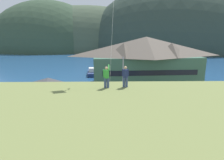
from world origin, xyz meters
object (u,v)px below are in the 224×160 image
Objects in this scene: harbor_lodge at (146,60)px; moored_boat_wharfside at (92,72)px; parked_car_back_row_right at (223,119)px; parked_car_front_row_silver at (144,100)px; parked_car_lone_by_shed at (175,116)px; parked_car_mid_row_center at (198,99)px; person_companion at (125,76)px; storage_shed_waterside at (111,74)px; parking_light_pole at (123,76)px; parked_car_front_row_red at (85,118)px; person_kite_flyer at (107,76)px; parked_car_corner_spot at (132,121)px; wharf_dock at (105,72)px; parked_car_front_row_end at (103,101)px; storage_shed_near_lot at (50,94)px; parked_car_mid_row_far at (11,102)px.

harbor_lodge reaches higher than moored_boat_wharfside.
moored_boat_wharfside is 1.92× the size of parked_car_back_row_right.
parked_car_lone_by_shed is at bearing -65.24° from parked_car_front_row_silver.
person_companion is at bearing -132.57° from parked_car_mid_row_center.
moored_boat_wharfside is (-13.21, 11.00, -5.09)m from harbor_lodge.
parking_light_pole is (1.90, -10.73, 1.98)m from storage_shed_waterside.
parking_light_pole is at bearing 61.53° from parked_car_front_row_red.
moored_boat_wharfside is 4.37× the size of person_kite_flyer.
parked_car_front_row_red is at bearing 171.59° from parked_car_corner_spot.
moored_boat_wharfside is 1.87× the size of parked_car_front_row_silver.
parked_car_lone_by_shed is 12.95m from person_companion.
storage_shed_waterside is (-7.87, 0.15, -3.39)m from harbor_lodge.
parked_car_mid_row_center is 1.01× the size of parked_car_lone_by_shed.
person_kite_flyer is at bearing -88.76° from wharf_dock.
person_companion is at bearing -151.91° from parked_car_back_row_right.
parked_car_front_row_end is at bearing 155.68° from parked_car_back_row_right.
person_companion is at bearing -50.70° from storage_shed_near_lot.
harbor_lodge is 5.91× the size of parked_car_corner_spot.
parked_car_front_row_red is 6.75m from parked_car_front_row_end.
wharf_dock is at bearing 93.37° from person_companion.
wharf_dock is at bearing 114.35° from parked_car_back_row_right.
wharf_dock is at bearing 90.21° from parked_car_front_row_end.
parked_car_mid_row_center and parked_car_mid_row_far have the same top height.
person_kite_flyer reaches higher than storage_shed_near_lot.
moored_boat_wharfside reaches higher than parked_car_lone_by_shed.
storage_shed_waterside is at bearing 95.75° from parked_car_corner_spot.
parked_car_corner_spot is 19.73m from parked_car_mid_row_far.
parked_car_lone_by_shed is 1.01× the size of parked_car_front_row_end.
moored_boat_wharfside is (-3.62, -1.92, 0.37)m from wharf_dock.
parked_car_front_row_silver is at bearing -67.30° from moored_boat_wharfside.
person_kite_flyer reaches higher than parked_car_mid_row_far.
harbor_lodge is at bearing 105.50° from parked_car_back_row_right.
parked_car_lone_by_shed is (11.68, 0.48, 0.00)m from parked_car_front_row_red.
harbor_lodge is 6.05× the size of parked_car_back_row_right.
storage_shed_near_lot is at bearing 139.65° from parked_car_front_row_red.
parking_light_pole is at bearing 86.16° from person_companion.
moored_boat_wharfside reaches higher than parked_car_front_row_red.
parked_car_back_row_right is 1.00× the size of parked_car_front_row_end.
storage_shed_near_lot is 18.17m from parked_car_lone_by_shed.
parked_car_front_row_silver is 21.25m from parked_car_mid_row_far.
parked_car_front_row_end is at bearing 72.53° from parked_car_front_row_red.
storage_shed_near_lot reaches higher than parked_car_lone_by_shed.
person_kite_flyer reaches higher than parked_car_lone_by_shed.
parked_car_front_row_silver is 17.22m from person_kite_flyer.
parked_car_back_row_right is at bearing -65.65° from wharf_dock.
storage_shed_near_lot is 6.99m from parked_car_mid_row_far.
parked_car_lone_by_shed is (-6.16, -6.71, 0.00)m from parked_car_mid_row_center.
parked_car_corner_spot is at bearing -83.53° from wharf_dock.
parked_car_mid_row_center is 19.24m from parked_car_front_row_red.
person_kite_flyer is 1.07× the size of person_companion.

